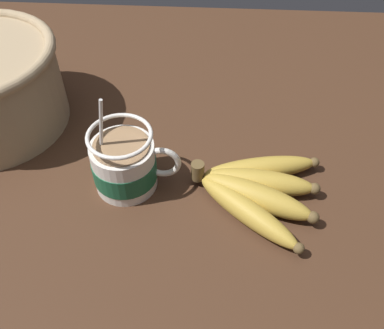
# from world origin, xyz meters

# --- Properties ---
(table) EXTENTS (1.21, 1.21, 0.04)m
(table) POSITION_xyz_m (0.00, 0.00, 0.02)
(table) COLOR #422819
(table) RESTS_ON ground
(coffee_mug) EXTENTS (0.13, 0.09, 0.16)m
(coffee_mug) POSITION_xyz_m (-0.02, 0.03, 0.08)
(coffee_mug) COLOR white
(coffee_mug) RESTS_ON table
(banana_bunch) EXTENTS (0.20, 0.19, 0.04)m
(banana_bunch) POSITION_xyz_m (0.17, 0.01, 0.05)
(banana_bunch) COLOR brown
(banana_bunch) RESTS_ON table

